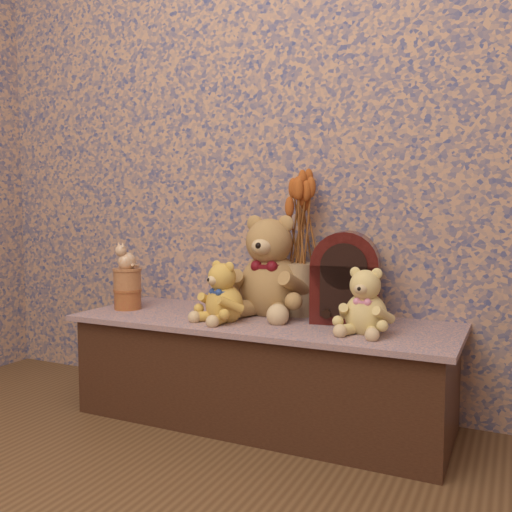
{
  "coord_description": "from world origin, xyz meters",
  "views": [
    {
      "loc": [
        0.86,
        -0.61,
        0.79
      ],
      "look_at": [
        0.0,
        1.2,
        0.63
      ],
      "focal_mm": 39.06,
      "sensor_mm": 36.0,
      "label": 1
    }
  ],
  "objects_px": {
    "teddy_medium": "(224,289)",
    "cathedral_radio": "(346,277)",
    "teddy_large": "(271,261)",
    "ceramic_vase": "(299,289)",
    "cat_figurine": "(127,255)",
    "biscuit_tin_lower": "(128,299)",
    "teddy_small": "(366,298)"
  },
  "relations": [
    {
      "from": "teddy_large",
      "to": "biscuit_tin_lower",
      "type": "relative_size",
      "value": 3.79
    },
    {
      "from": "teddy_large",
      "to": "ceramic_vase",
      "type": "xyz_separation_m",
      "value": [
        0.11,
        0.03,
        -0.11
      ]
    },
    {
      "from": "biscuit_tin_lower",
      "to": "cat_figurine",
      "type": "xyz_separation_m",
      "value": [
        0.0,
        0.0,
        0.18
      ]
    },
    {
      "from": "teddy_small",
      "to": "cathedral_radio",
      "type": "distance_m",
      "value": 0.2
    },
    {
      "from": "biscuit_tin_lower",
      "to": "cat_figurine",
      "type": "relative_size",
      "value": 0.98
    },
    {
      "from": "teddy_medium",
      "to": "teddy_small",
      "type": "distance_m",
      "value": 0.52
    },
    {
      "from": "cathedral_radio",
      "to": "cat_figurine",
      "type": "bearing_deg",
      "value": 178.06
    },
    {
      "from": "cathedral_radio",
      "to": "biscuit_tin_lower",
      "type": "xyz_separation_m",
      "value": [
        -0.88,
        -0.14,
        -0.13
      ]
    },
    {
      "from": "teddy_large",
      "to": "teddy_medium",
      "type": "relative_size",
      "value": 1.75
    },
    {
      "from": "teddy_medium",
      "to": "ceramic_vase",
      "type": "bearing_deg",
      "value": 70.39
    },
    {
      "from": "teddy_large",
      "to": "cathedral_radio",
      "type": "bearing_deg",
      "value": -4.69
    },
    {
      "from": "cathedral_radio",
      "to": "cat_figurine",
      "type": "height_order",
      "value": "cathedral_radio"
    },
    {
      "from": "teddy_large",
      "to": "biscuit_tin_lower",
      "type": "height_order",
      "value": "teddy_large"
    },
    {
      "from": "teddy_medium",
      "to": "cathedral_radio",
      "type": "bearing_deg",
      "value": 47.1
    },
    {
      "from": "teddy_medium",
      "to": "cathedral_radio",
      "type": "distance_m",
      "value": 0.44
    },
    {
      "from": "ceramic_vase",
      "to": "cat_figurine",
      "type": "bearing_deg",
      "value": -164.93
    },
    {
      "from": "cathedral_radio",
      "to": "ceramic_vase",
      "type": "bearing_deg",
      "value": 156.52
    },
    {
      "from": "teddy_medium",
      "to": "cat_figurine",
      "type": "xyz_separation_m",
      "value": [
        -0.48,
        0.04,
        0.1
      ]
    },
    {
      "from": "teddy_medium",
      "to": "teddy_large",
      "type": "bearing_deg",
      "value": 85.81
    },
    {
      "from": "ceramic_vase",
      "to": "biscuit_tin_lower",
      "type": "distance_m",
      "value": 0.71
    },
    {
      "from": "cathedral_radio",
      "to": "ceramic_vase",
      "type": "xyz_separation_m",
      "value": [
        -0.2,
        0.04,
        -0.06
      ]
    },
    {
      "from": "cat_figurine",
      "to": "teddy_medium",
      "type": "bearing_deg",
      "value": 14.25
    },
    {
      "from": "teddy_medium",
      "to": "ceramic_vase",
      "type": "relative_size",
      "value": 1.18
    },
    {
      "from": "teddy_small",
      "to": "ceramic_vase",
      "type": "distance_m",
      "value": 0.37
    },
    {
      "from": "cathedral_radio",
      "to": "ceramic_vase",
      "type": "height_order",
      "value": "cathedral_radio"
    },
    {
      "from": "ceramic_vase",
      "to": "cat_figurine",
      "type": "height_order",
      "value": "cat_figurine"
    },
    {
      "from": "cathedral_radio",
      "to": "biscuit_tin_lower",
      "type": "height_order",
      "value": "cathedral_radio"
    },
    {
      "from": "teddy_medium",
      "to": "cat_figurine",
      "type": "distance_m",
      "value": 0.49
    },
    {
      "from": "cat_figurine",
      "to": "teddy_small",
      "type": "bearing_deg",
      "value": 18.46
    },
    {
      "from": "teddy_medium",
      "to": "cathedral_radio",
      "type": "height_order",
      "value": "cathedral_radio"
    },
    {
      "from": "teddy_small",
      "to": "biscuit_tin_lower",
      "type": "distance_m",
      "value": 1.0
    },
    {
      "from": "teddy_medium",
      "to": "biscuit_tin_lower",
      "type": "bearing_deg",
      "value": -162.62
    }
  ]
}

